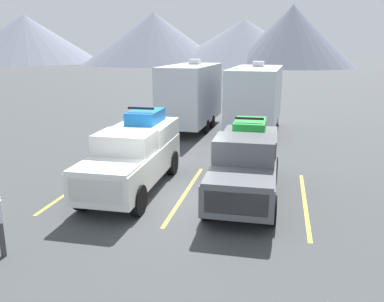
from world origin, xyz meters
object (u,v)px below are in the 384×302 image
object	(u,v)px
pickup_truck_b	(246,161)
pickup_truck_a	(135,153)
camper_trailer_a	(191,94)
camper_trailer_b	(255,96)

from	to	relation	value
pickup_truck_b	pickup_truck_a	bearing A→B (deg)	-177.74
pickup_truck_b	camper_trailer_a	size ratio (longest dim) A/B	0.78
pickup_truck_b	camper_trailer_a	xyz separation A→B (m)	(-4.05, 9.88, 0.97)
pickup_truck_a	camper_trailer_b	distance (m)	10.60
pickup_truck_a	camper_trailer_a	size ratio (longest dim) A/B	0.77
pickup_truck_a	camper_trailer_a	xyz separation A→B (m)	(-0.26, 10.03, 0.88)
pickup_truck_b	camper_trailer_b	size ratio (longest dim) A/B	0.77
pickup_truck_b	camper_trailer_b	world-z (taller)	camper_trailer_b
pickup_truck_a	camper_trailer_a	bearing A→B (deg)	91.50
pickup_truck_a	camper_trailer_b	xyz separation A→B (m)	(3.40, 10.00, 0.84)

